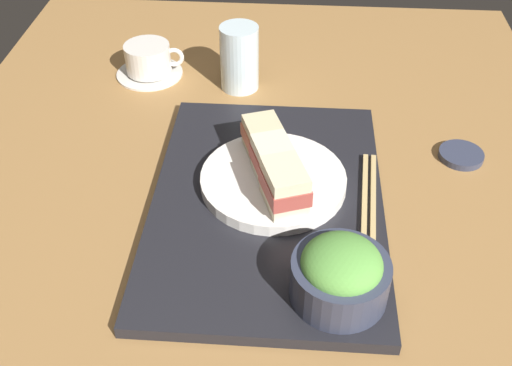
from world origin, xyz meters
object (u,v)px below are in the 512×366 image
sandwich_middle (274,161)px  sandwich_far (264,138)px  sandwich_near (285,186)px  drinking_glass (239,58)px  sandwich_plate (273,180)px  coffee_cup (149,61)px  salad_bowl (340,273)px  small_sauce_dish (461,155)px  chopsticks_pair (369,202)px

sandwich_middle → sandwich_far: (5.46, 1.68, -0.28)cm
sandwich_near → drinking_glass: (34.11, 9.02, -0.61)cm
sandwich_plate → coffee_cup: (31.67, 24.21, 0.17)cm
sandwich_plate → drinking_glass: size_ratio=1.78×
sandwich_plate → sandwich_middle: 3.49cm
sandwich_near → coffee_cup: size_ratio=0.68×
sandwich_middle → sandwich_plate: bearing=90.0°
sandwich_plate → salad_bowl: salad_bowl is taller
sandwich_far → salad_bowl: salad_bowl is taller
salad_bowl → small_sauce_dish: 35.87cm
sandwich_far → coffee_cup: sandwich_far is taller
sandwich_plate → sandwich_middle: (0.00, -0.00, 3.49)cm
sandwich_far → chopsticks_pair: bearing=-119.9°
chopsticks_pair → coffee_cup: (34.75, 37.39, 0.67)cm
sandwich_middle → small_sauce_dish: (10.44, -28.33, -5.57)cm
coffee_cup → sandwich_plate: bearing=-142.6°
sandwich_plate → sandwich_middle: bearing=-90.0°
sandwich_middle → drinking_glass: drinking_glass is taller
sandwich_near → salad_bowl: salad_bowl is taller
salad_bowl → coffee_cup: 60.40cm
chopsticks_pair → small_sauce_dish: chopsticks_pair is taller
sandwich_middle → salad_bowl: salad_bowl is taller
chopsticks_pair → salad_bowl: bearing=163.7°
sandwich_middle → chopsticks_pair: sandwich_middle is taller
chopsticks_pair → small_sauce_dish: bearing=-48.3°
small_sauce_dish → sandwich_near: bearing=120.8°
drinking_glass → small_sauce_dish: size_ratio=1.70×
sandwich_middle → salad_bowl: bearing=-156.0°
salad_bowl → coffee_cup: size_ratio=0.90×
sandwich_near → drinking_glass: 35.28cm
sandwich_middle → chopsticks_pair: (-3.08, -13.17, -3.99)cm
coffee_cup → drinking_glass: size_ratio=1.10×
small_sauce_dish → sandwich_plate: bearing=110.2°
drinking_glass → chopsticks_pair: bearing=-147.1°
sandwich_plate → chopsticks_pair: (-3.08, -13.17, -0.50)cm
sandwich_plate → chopsticks_pair: bearing=-103.1°
sandwich_near → sandwich_middle: (5.46, 1.68, -0.27)cm
sandwich_near → sandwich_far: 11.44cm
sandwich_plate → drinking_glass: bearing=14.4°
sandwich_plate → sandwich_near: 6.84cm
sandwich_near → small_sauce_dish: bearing=-59.2°
sandwich_plate → coffee_cup: size_ratio=1.63×
salad_bowl → drinking_glass: size_ratio=0.99×
small_sauce_dish → sandwich_middle: bearing=110.2°
coffee_cup → drinking_glass: drinking_glass is taller
sandwich_far → coffee_cup: (26.21, 22.53, -3.03)cm
sandwich_far → salad_bowl: 26.53cm
drinking_glass → sandwich_middle: bearing=-165.6°
coffee_cup → salad_bowl: bearing=-147.2°
sandwich_plate → sandwich_middle: size_ratio=2.45×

